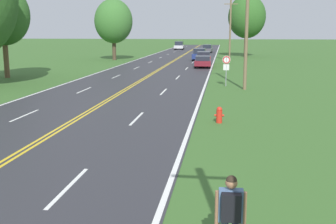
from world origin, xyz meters
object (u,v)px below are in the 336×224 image
at_px(tree_left_verge, 247,17).
at_px(tree_mid_treeline, 3,15).
at_px(traffic_sign, 226,64).
at_px(car_dark_blue_sedan_mid_near, 199,54).
at_px(hitchhiker_person, 231,211).
at_px(tree_right_cluster, 113,21).
at_px(fire_hydrant, 219,115).
at_px(car_maroon_hatchback_nearest, 203,61).
at_px(car_red_sedan_approaching, 204,58).
at_px(car_silver_suv_receding, 179,45).
at_px(car_dark_grey_sedan_mid_far, 207,49).

relative_size(tree_left_verge, tree_mid_treeline, 1.19).
distance_m(traffic_sign, car_dark_blue_sedan_mid_near, 27.82).
relative_size(hitchhiker_person, tree_right_cluster, 0.20).
distance_m(fire_hydrant, tree_mid_treeline, 25.46).
relative_size(tree_right_cluster, car_maroon_hatchback_nearest, 2.01).
height_order(hitchhiker_person, car_red_sedan_approaching, hitchhiker_person).
distance_m(hitchhiker_person, car_silver_suv_receding, 85.80).
relative_size(tree_right_cluster, car_dark_grey_sedan_mid_far, 1.89).
xyz_separation_m(tree_left_verge, car_dark_blue_sedan_mid_near, (-6.81, -8.95, -5.39)).
height_order(tree_right_cluster, car_maroon_hatchback_nearest, tree_right_cluster).
bearing_deg(tree_left_verge, car_silver_suv_receding, 118.90).
height_order(tree_right_cluster, car_red_sedan_approaching, tree_right_cluster).
xyz_separation_m(fire_hydrant, car_maroon_hatchback_nearest, (-2.24, 29.01, 0.34)).
relative_size(tree_mid_treeline, car_dark_blue_sedan_mid_near, 1.72).
distance_m(car_maroon_hatchback_nearest, car_dark_grey_sedan_mid_far, 32.62).
xyz_separation_m(car_maroon_hatchback_nearest, car_silver_suv_receding, (-7.42, 44.37, 0.21)).
height_order(fire_hydrant, car_dark_grey_sedan_mid_far, car_dark_grey_sedan_mid_far).
bearing_deg(tree_left_verge, tree_right_cluster, -152.45).
bearing_deg(car_silver_suv_receding, fire_hydrant, -174.16).
height_order(hitchhiker_person, car_maroon_hatchback_nearest, hitchhiker_person).
bearing_deg(car_dark_blue_sedan_mid_near, car_dark_grey_sedan_mid_far, 179.63).
xyz_separation_m(car_red_sedan_approaching, car_dark_grey_sedan_mid_far, (-0.65, 27.50, -0.03)).
xyz_separation_m(traffic_sign, tree_mid_treeline, (-19.28, 3.22, 3.73)).
distance_m(hitchhiker_person, car_dark_blue_sedan_mid_near, 52.53).
xyz_separation_m(tree_mid_treeline, car_maroon_hatchback_nearest, (16.71, 12.78, -4.71)).
relative_size(tree_mid_treeline, car_dark_grey_sedan_mid_far, 1.80).
distance_m(tree_right_cluster, car_red_sedan_approaching, 14.81).
relative_size(fire_hydrant, car_silver_suv_receding, 0.18).
relative_size(tree_left_verge, tree_right_cluster, 1.14).
height_order(tree_left_verge, tree_mid_treeline, tree_left_verge).
height_order(fire_hydrant, tree_right_cluster, tree_right_cluster).
distance_m(traffic_sign, car_red_sedan_approaching, 21.31).
bearing_deg(tree_left_verge, tree_mid_treeline, -124.01).
xyz_separation_m(traffic_sign, car_red_sedan_approaching, (-2.73, 21.11, -0.92)).
distance_m(tree_right_cluster, car_maroon_hatchback_nearest, 17.53).
height_order(tree_left_verge, car_maroon_hatchback_nearest, tree_left_verge).
bearing_deg(car_dark_grey_sedan_mid_far, hitchhiker_person, 4.45).
xyz_separation_m(car_dark_blue_sedan_mid_near, car_silver_suv_receding, (-6.36, 32.81, 0.09)).
bearing_deg(fire_hydrant, tree_mid_treeline, 139.44).
bearing_deg(tree_right_cluster, car_red_sedan_approaching, -23.32).
distance_m(tree_mid_treeline, car_dark_blue_sedan_mid_near, 29.31).
bearing_deg(tree_mid_treeline, hitchhiker_person, -55.48).
xyz_separation_m(car_dark_grey_sedan_mid_far, car_silver_suv_receding, (-6.61, 11.76, 0.18)).
distance_m(car_maroon_hatchback_nearest, car_silver_suv_receding, 44.99).
distance_m(traffic_sign, car_silver_suv_receding, 61.20).
bearing_deg(traffic_sign, car_red_sedan_approaching, 97.38).
height_order(traffic_sign, tree_right_cluster, tree_right_cluster).
bearing_deg(car_silver_suv_receding, tree_right_cluster, 168.77).
bearing_deg(tree_mid_treeline, car_dark_grey_sedan_mid_far, 70.69).
distance_m(tree_left_verge, car_silver_suv_receding, 27.76).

